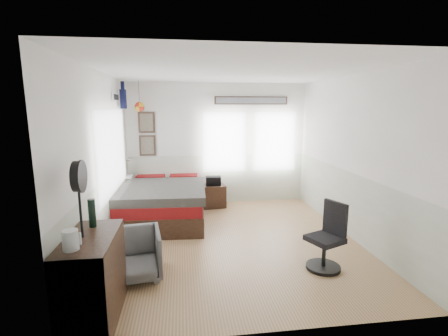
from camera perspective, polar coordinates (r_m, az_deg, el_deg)
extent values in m
cube|color=olive|center=(5.51, 1.61, -12.65)|extent=(4.00, 4.50, 0.01)
cube|color=silver|center=(7.33, -1.10, 4.20)|extent=(4.00, 0.02, 2.70)
cube|color=silver|center=(2.98, 8.60, -5.52)|extent=(4.00, 0.02, 2.70)
cube|color=silver|center=(5.20, -20.63, 0.86)|extent=(0.02, 4.50, 2.70)
cube|color=silver|center=(5.79, 21.65, 1.72)|extent=(0.02, 4.50, 2.70)
cube|color=white|center=(5.09, 1.78, 16.60)|extent=(4.00, 4.50, 0.02)
cube|color=#B4BAA8|center=(7.46, -1.08, -1.92)|extent=(4.00, 0.01, 1.10)
cube|color=#B4BAA8|center=(5.38, -19.99, -7.56)|extent=(0.01, 4.50, 1.10)
cube|color=#B4BAA8|center=(5.95, 21.06, -5.91)|extent=(0.01, 4.50, 1.10)
cube|color=silver|center=(5.71, -19.08, 2.79)|extent=(0.03, 2.20, 1.35)
cube|color=silver|center=(7.31, 0.10, 4.58)|extent=(0.95, 0.03, 1.30)
cube|color=silver|center=(7.54, 8.82, 4.64)|extent=(0.95, 0.03, 1.30)
cube|color=#422E22|center=(7.29, -13.29, 3.88)|extent=(0.35, 0.03, 0.45)
cube|color=#422E22|center=(7.25, -13.46, 7.81)|extent=(0.35, 0.03, 0.45)
cube|color=#7F7259|center=(7.28, -13.31, 3.87)|extent=(0.27, 0.01, 0.37)
cube|color=#7F7259|center=(7.24, -13.48, 7.80)|extent=(0.27, 0.01, 0.37)
cube|color=#422E22|center=(7.38, 4.82, 11.75)|extent=(1.65, 0.03, 0.18)
cube|color=gray|center=(7.36, 4.85, 11.75)|extent=(1.58, 0.01, 0.13)
cube|color=white|center=(6.25, -18.53, 11.73)|extent=(0.02, 0.48, 0.14)
sphere|color=red|center=(6.99, -14.63, 10.37)|extent=(0.20, 0.20, 0.20)
cube|color=black|center=(6.57, -10.49, -7.24)|extent=(1.64, 2.27, 0.35)
cube|color=maroon|center=(6.49, -10.57, -4.94)|extent=(1.60, 2.23, 0.20)
cube|color=#373737|center=(6.21, -10.74, -3.97)|extent=(1.67, 1.72, 0.15)
cube|color=maroon|center=(7.33, -13.10, -1.83)|extent=(0.62, 0.40, 0.15)
cube|color=maroon|center=(7.29, -7.42, -1.70)|extent=(0.62, 0.40, 0.15)
cube|color=black|center=(3.75, -22.02, -17.51)|extent=(0.48, 1.00, 0.90)
imported|color=#5C5C5E|center=(4.45, -15.57, -14.45)|extent=(0.76, 0.78, 0.63)
cube|color=black|center=(7.18, -1.87, -4.92)|extent=(0.54, 0.45, 0.49)
cylinder|color=black|center=(4.83, 17.03, -16.31)|extent=(0.46, 0.46, 0.04)
cylinder|color=black|center=(4.74, 17.16, -14.15)|extent=(0.05, 0.05, 0.35)
cube|color=black|center=(4.66, 17.30, -11.87)|extent=(0.54, 0.54, 0.07)
cube|color=black|center=(4.70, 18.95, -8.33)|extent=(0.20, 0.36, 0.46)
cylinder|color=silver|center=(3.29, -25.39, -11.39)|extent=(0.14, 0.14, 0.19)
cube|color=silver|center=(3.27, -23.97, -11.29)|extent=(0.02, 0.02, 0.11)
cylinder|color=black|center=(3.79, -22.19, -7.36)|extent=(0.08, 0.08, 0.31)
cylinder|color=black|center=(3.49, -23.96, -6.50)|extent=(0.02, 0.02, 0.60)
cylinder|color=black|center=(3.41, -24.37, -1.36)|extent=(0.06, 0.30, 0.30)
cylinder|color=black|center=(3.40, -23.72, -1.35)|extent=(0.02, 0.32, 0.32)
cube|color=black|center=(7.09, -1.88, -2.26)|extent=(0.34, 0.23, 0.19)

